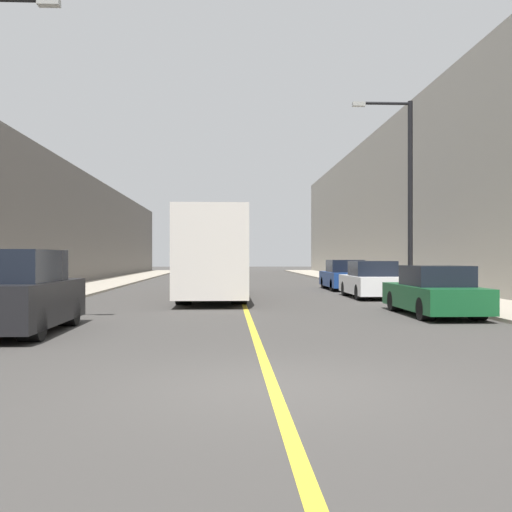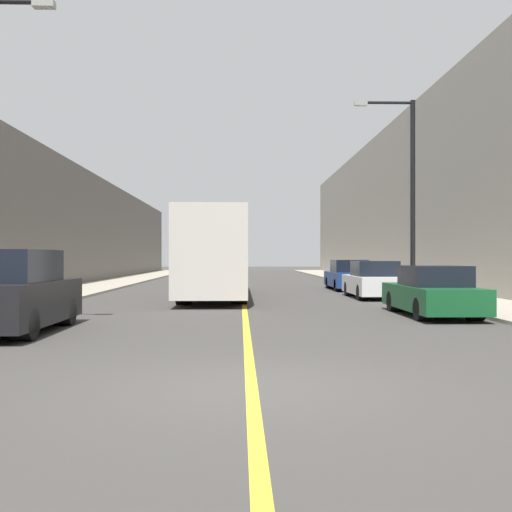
{
  "view_description": "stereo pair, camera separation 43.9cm",
  "coord_description": "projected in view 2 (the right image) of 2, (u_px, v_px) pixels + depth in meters",
  "views": [
    {
      "loc": [
        -0.59,
        -7.65,
        1.67
      ],
      "look_at": [
        0.41,
        13.2,
        1.72
      ],
      "focal_mm": 42.0,
      "sensor_mm": 36.0,
      "label": 1
    },
    {
      "loc": [
        -0.15,
        -7.67,
        1.67
      ],
      "look_at": [
        0.41,
        13.2,
        1.72
      ],
      "focal_mm": 42.0,
      "sensor_mm": 36.0,
      "label": 2
    }
  ],
  "objects": [
    {
      "name": "car_right_mid",
      "position": [
        374.0,
        281.0,
        24.47
      ],
      "size": [
        1.84,
        4.4,
        1.52
      ],
      "color": "silver",
      "rests_on": "ground"
    },
    {
      "name": "sidewalk_right",
      "position": [
        371.0,
        283.0,
        37.87
      ],
      "size": [
        3.3,
        72.0,
        0.1
      ],
      "primitive_type": "cube",
      "color": "#A89E8C",
      "rests_on": "ground"
    },
    {
      "name": "car_right_far",
      "position": [
        348.0,
        276.0,
        30.58
      ],
      "size": [
        1.85,
        4.59,
        1.54
      ],
      "color": "navy",
      "rests_on": "ground"
    },
    {
      "name": "ground_plane",
      "position": [
        252.0,
        388.0,
        7.67
      ],
      "size": [
        200.0,
        200.0,
        0.0
      ],
      "primitive_type": "plane",
      "color": "#3F3D3A"
    },
    {
      "name": "building_row_right",
      "position": [
        428.0,
        201.0,
        37.98
      ],
      "size": [
        4.0,
        72.0,
        10.57
      ],
      "primitive_type": "cube",
      "color": "gray",
      "rests_on": "ground"
    },
    {
      "name": "building_row_left",
      "position": [
        54.0,
        226.0,
        37.35
      ],
      "size": [
        4.0,
        72.0,
        7.22
      ],
      "primitive_type": "cube",
      "color": "#66605B",
      "rests_on": "ground"
    },
    {
      "name": "road_center_line",
      "position": [
        242.0,
        284.0,
        37.65
      ],
      "size": [
        0.16,
        72.0,
        0.01
      ],
      "primitive_type": "cube",
      "color": "gold",
      "rests_on": "ground"
    },
    {
      "name": "street_lamp_right",
      "position": [
        408.0,
        185.0,
        23.97
      ],
      "size": [
        2.45,
        0.24,
        7.87
      ],
      "color": "black",
      "rests_on": "sidewalk_right"
    },
    {
      "name": "car_right_near",
      "position": [
        432.0,
        293.0,
        17.04
      ],
      "size": [
        1.76,
        4.61,
        1.44
      ],
      "color": "#145128",
      "rests_on": "ground"
    },
    {
      "name": "bus",
      "position": [
        216.0,
        254.0,
        24.96
      ],
      "size": [
        2.52,
        11.94,
        3.43
      ],
      "color": "silver",
      "rests_on": "ground"
    },
    {
      "name": "sidewalk_left",
      "position": [
        113.0,
        283.0,
        37.44
      ],
      "size": [
        3.3,
        72.0,
        0.1
      ],
      "primitive_type": "cube",
      "color": "#A89E8C",
      "rests_on": "ground"
    },
    {
      "name": "parked_suv_left",
      "position": [
        9.0,
        294.0,
        13.23
      ],
      "size": [
        2.01,
        4.42,
        1.84
      ],
      "color": "black",
      "rests_on": "ground"
    }
  ]
}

